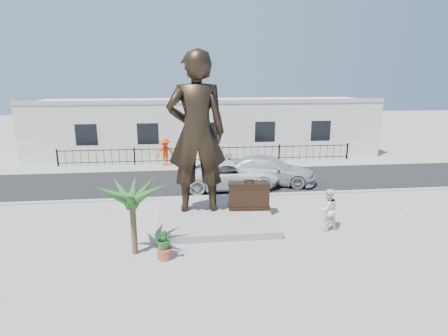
# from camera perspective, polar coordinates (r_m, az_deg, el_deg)

# --- Properties ---
(ground) EXTENTS (100.00, 100.00, 0.00)m
(ground) POSITION_cam_1_polar(r_m,az_deg,el_deg) (16.42, 0.78, -9.53)
(ground) COLOR #9E9991
(ground) RESTS_ON ground
(street) EXTENTS (40.00, 7.00, 0.01)m
(street) POSITION_cam_1_polar(r_m,az_deg,el_deg) (23.92, -1.59, -1.83)
(street) COLOR black
(street) RESTS_ON ground
(curb) EXTENTS (40.00, 0.25, 0.12)m
(curb) POSITION_cam_1_polar(r_m,az_deg,el_deg) (20.57, -0.77, -4.36)
(curb) COLOR #A5A399
(curb) RESTS_ON ground
(far_sidewalk) EXTENTS (40.00, 2.50, 0.02)m
(far_sidewalk) POSITION_cam_1_polar(r_m,az_deg,el_deg) (27.77, -2.28, 0.45)
(far_sidewalk) COLOR #9E9991
(far_sidewalk) RESTS_ON ground
(plinth) EXTENTS (5.20, 5.20, 0.30)m
(plinth) POSITION_cam_1_polar(r_m,az_deg,el_deg) (17.69, -1.44, -7.21)
(plinth) COLOR gray
(plinth) RESTS_ON ground
(fence) EXTENTS (22.00, 0.10, 1.20)m
(fence) POSITION_cam_1_polar(r_m,az_deg,el_deg) (28.42, -2.41, 1.98)
(fence) COLOR black
(fence) RESTS_ON ground
(building) EXTENTS (28.00, 7.00, 4.40)m
(building) POSITION_cam_1_polar(r_m,az_deg,el_deg) (32.27, -2.96, 6.33)
(building) COLOR silver
(building) RESTS_ON ground
(statue) EXTENTS (2.71, 1.80, 7.35)m
(statue) POSITION_cam_1_polar(r_m,az_deg,el_deg) (17.11, -4.20, 5.31)
(statue) COLOR black
(statue) RESTS_ON plinth
(suitcase) EXTENTS (1.93, 0.73, 1.33)m
(suitcase) POSITION_cam_1_polar(r_m,az_deg,el_deg) (17.86, 3.82, -4.25)
(suitcase) COLOR black
(suitcase) RESTS_ON plinth
(tourist) EXTENTS (1.02, 0.87, 1.84)m
(tourist) POSITION_cam_1_polar(r_m,az_deg,el_deg) (16.81, 15.53, -6.11)
(tourist) COLOR white
(tourist) RESTS_ON ground
(car_white) EXTENTS (6.02, 3.10, 1.63)m
(car_white) POSITION_cam_1_polar(r_m,az_deg,el_deg) (22.07, 0.80, -0.99)
(car_white) COLOR white
(car_white) RESTS_ON street
(car_silver) EXTENTS (6.11, 3.93, 1.65)m
(car_silver) POSITION_cam_1_polar(r_m,az_deg,el_deg) (23.22, 6.85, -0.30)
(car_silver) COLOR #A5A7AA
(car_silver) RESTS_ON street
(worker) EXTENTS (1.48, 1.16, 2.02)m
(worker) POSITION_cam_1_polar(r_m,az_deg,el_deg) (27.70, -8.90, 2.41)
(worker) COLOR red
(worker) RESTS_ON far_sidewalk
(palm_tree) EXTENTS (1.80, 1.80, 3.20)m
(palm_tree) POSITION_cam_1_polar(r_m,az_deg,el_deg) (14.90, -13.36, -12.52)
(palm_tree) COLOR #23501D
(palm_tree) RESTS_ON ground
(planter) EXTENTS (0.56, 0.56, 0.40)m
(planter) POSITION_cam_1_polar(r_m,az_deg,el_deg) (14.23, -9.00, -12.74)
(planter) COLOR #9F442A
(planter) RESTS_ON ground
(shrub) EXTENTS (0.83, 0.76, 0.80)m
(shrub) POSITION_cam_1_polar(r_m,az_deg,el_deg) (13.97, -9.09, -10.54)
(shrub) COLOR #216822
(shrub) RESTS_ON planter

